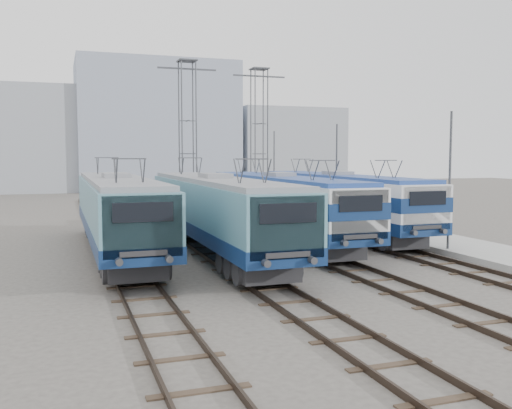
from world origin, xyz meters
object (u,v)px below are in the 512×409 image
object	(u,v)px
catenary_tower_east	(259,134)
mast_rear	(274,171)
catenary_tower_west	(188,132)
locomotive_far_left	(117,208)
locomotive_far_right	(339,197)
locomotive_center_left	(217,209)
locomotive_center_right	(280,201)
mast_front	(450,184)
mast_mid	(336,175)

from	to	relation	value
catenary_tower_east	mast_rear	size ratio (longest dim) A/B	1.71
catenary_tower_west	mast_rear	size ratio (longest dim) A/B	1.71
locomotive_far_left	locomotive_far_right	bearing A→B (deg)	12.18
locomotive_far_left	locomotive_center_left	xyz separation A→B (m)	(4.50, -1.83, -0.00)
locomotive_far_left	catenary_tower_west	world-z (taller)	catenary_tower_west
locomotive_far_left	catenary_tower_west	distance (m)	16.89
locomotive_center_right	catenary_tower_east	world-z (taller)	catenary_tower_east
locomotive_far_right	catenary_tower_west	distance (m)	14.40
locomotive_far_right	catenary_tower_east	distance (m)	14.62
mast_front	catenary_tower_west	bearing A→B (deg)	113.27
locomotive_center_right	mast_front	distance (m)	9.04
locomotive_center_right	locomotive_far_right	distance (m)	4.82
locomotive_center_right	mast_mid	bearing A→B (deg)	41.78
mast_front	locomotive_center_left	bearing A→B (deg)	163.08
locomotive_center_left	locomotive_center_right	xyz separation A→B (m)	(4.50, 3.03, 0.01)
locomotive_far_left	locomotive_center_left	size ratio (longest dim) A/B	1.00
locomotive_far_left	mast_rear	bearing A→B (deg)	50.87
mast_mid	catenary_tower_west	bearing A→B (deg)	137.07
catenary_tower_east	mast_mid	bearing A→B (deg)	-78.14
locomotive_center_right	locomotive_far_right	world-z (taller)	locomotive_center_right
locomotive_far_left	mast_front	size ratio (longest dim) A/B	2.66
mast_front	mast_rear	xyz separation A→B (m)	(0.00, 24.00, 0.00)
locomotive_far_left	catenary_tower_east	distance (m)	21.88
locomotive_center_left	catenary_tower_east	distance (m)	21.09
locomotive_center_right	catenary_tower_west	xyz separation A→B (m)	(-2.25, 13.67, 4.32)
locomotive_far_right	catenary_tower_east	bearing A→B (deg)	91.03
locomotive_far_right	catenary_tower_west	size ratio (longest dim) A/B	1.51
locomotive_center_right	mast_rear	world-z (taller)	mast_rear
locomotive_center_left	mast_front	size ratio (longest dim) A/B	2.66
locomotive_far_right	mast_rear	world-z (taller)	mast_rear
mast_front	mast_mid	distance (m)	12.00
locomotive_center_left	mast_mid	world-z (taller)	mast_mid
catenary_tower_west	mast_mid	size ratio (longest dim) A/B	1.71
locomotive_center_right	mast_mid	size ratio (longest dim) A/B	2.61
catenary_tower_west	catenary_tower_east	distance (m)	6.80
catenary_tower_east	mast_rear	distance (m)	4.28
locomotive_far_right	mast_front	distance (m)	8.34
catenary_tower_east	mast_rear	bearing A→B (deg)	43.60
locomotive_far_left	catenary_tower_east	size ratio (longest dim) A/B	1.55
locomotive_far_left	mast_rear	distance (m)	24.35
catenary_tower_east	locomotive_far_left	bearing A→B (deg)	-128.14
catenary_tower_west	mast_rear	bearing A→B (deg)	24.94
mast_mid	locomotive_far_right	bearing A→B (deg)	-115.05
catenary_tower_east	locomotive_center_right	bearing A→B (deg)	-105.17
locomotive_center_right	mast_mid	distance (m)	8.60
mast_mid	catenary_tower_east	bearing A→B (deg)	101.86
locomotive_center_left	mast_rear	distance (m)	23.40
locomotive_center_right	mast_rear	size ratio (longest dim) A/B	2.61
mast_front	mast_mid	bearing A→B (deg)	90.00
catenary_tower_east	mast_rear	xyz separation A→B (m)	(2.10, 2.00, -3.14)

